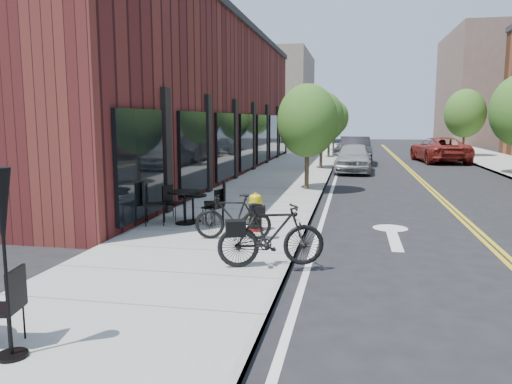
# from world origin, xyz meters

# --- Properties ---
(ground) EXTENTS (120.00, 120.00, 0.00)m
(ground) POSITION_xyz_m (0.00, 0.00, 0.00)
(ground) COLOR black
(ground) RESTS_ON ground
(sidewalk_near) EXTENTS (4.00, 70.00, 0.12)m
(sidewalk_near) POSITION_xyz_m (-2.00, 10.00, 0.06)
(sidewalk_near) COLOR #9E9B93
(sidewalk_near) RESTS_ON ground
(building_near) EXTENTS (5.00, 28.00, 7.00)m
(building_near) POSITION_xyz_m (-6.50, 14.00, 3.50)
(building_near) COLOR #421515
(building_near) RESTS_ON ground
(bg_building_left) EXTENTS (8.00, 14.00, 10.00)m
(bg_building_left) POSITION_xyz_m (-8.00, 48.00, 5.00)
(bg_building_left) COLOR #726656
(bg_building_left) RESTS_ON ground
(bg_building_right) EXTENTS (10.00, 16.00, 12.00)m
(bg_building_right) POSITION_xyz_m (16.00, 50.00, 6.00)
(bg_building_right) COLOR brown
(bg_building_right) RESTS_ON ground
(tree_near_a) EXTENTS (2.20, 2.20, 3.81)m
(tree_near_a) POSITION_xyz_m (-0.60, 9.00, 2.60)
(tree_near_a) COLOR #382B1E
(tree_near_a) RESTS_ON sidewalk_near
(tree_near_b) EXTENTS (2.30, 2.30, 3.98)m
(tree_near_b) POSITION_xyz_m (-0.60, 17.00, 2.71)
(tree_near_b) COLOR #382B1E
(tree_near_b) RESTS_ON sidewalk_near
(tree_near_c) EXTENTS (2.10, 2.10, 3.67)m
(tree_near_c) POSITION_xyz_m (-0.60, 25.00, 2.53)
(tree_near_c) COLOR #382B1E
(tree_near_c) RESTS_ON sidewalk_near
(tree_near_d) EXTENTS (2.40, 2.40, 4.11)m
(tree_near_d) POSITION_xyz_m (-0.60, 33.00, 2.79)
(tree_near_d) COLOR #382B1E
(tree_near_d) RESTS_ON sidewalk_near
(tree_far_c) EXTENTS (2.80, 2.80, 4.62)m
(tree_far_c) POSITION_xyz_m (8.60, 28.00, 3.06)
(tree_far_c) COLOR #382B1E
(tree_far_c) RESTS_ON sidewalk_far
(fire_hydrant) EXTENTS (0.47, 0.47, 0.89)m
(fire_hydrant) POSITION_xyz_m (-1.12, 1.88, 0.54)
(fire_hydrant) COLOR maroon
(fire_hydrant) RESTS_ON sidewalk_near
(bicycle_left) EXTENTS (1.67, 0.66, 0.98)m
(bicycle_left) POSITION_xyz_m (-1.42, 0.96, 0.61)
(bicycle_left) COLOR black
(bicycle_left) RESTS_ON sidewalk_near
(bicycle_right) EXTENTS (1.94, 1.10, 1.13)m
(bicycle_right) POSITION_xyz_m (-0.30, -0.85, 0.68)
(bicycle_right) COLOR black
(bicycle_right) RESTS_ON sidewalk_near
(bistro_set_b) EXTENTS (1.99, 1.08, 1.05)m
(bistro_set_b) POSITION_xyz_m (-2.95, 2.28, 0.65)
(bistro_set_b) COLOR black
(bistro_set_b) RESTS_ON sidewalk_near
(bistro_set_c) EXTENTS (1.65, 0.89, 0.87)m
(bistro_set_c) POSITION_xyz_m (-2.84, 2.58, 0.56)
(bistro_set_c) COLOR black
(bistro_set_c) RESTS_ON sidewalk_near
(patio_umbrella) EXTENTS (0.33, 0.33, 2.05)m
(patio_umbrella) POSITION_xyz_m (-2.50, -4.69, 1.59)
(patio_umbrella) COLOR black
(patio_umbrella) RESTS_ON sidewalk_near
(parked_car_a) EXTENTS (1.92, 4.46, 1.50)m
(parked_car_a) POSITION_xyz_m (1.07, 16.32, 0.75)
(parked_car_a) COLOR #94979C
(parked_car_a) RESTS_ON ground
(parked_car_b) EXTENTS (1.95, 4.98, 1.62)m
(parked_car_b) POSITION_xyz_m (1.14, 21.51, 0.81)
(parked_car_b) COLOR black
(parked_car_b) RESTS_ON ground
(parked_car_c) EXTENTS (2.46, 4.77, 1.32)m
(parked_car_c) POSITION_xyz_m (0.80, 26.61, 0.66)
(parked_car_c) COLOR silver
(parked_car_c) RESTS_ON ground
(parked_car_far) EXTENTS (3.28, 5.90, 1.56)m
(parked_car_far) POSITION_xyz_m (6.30, 23.51, 0.78)
(parked_car_far) COLOR maroon
(parked_car_far) RESTS_ON ground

